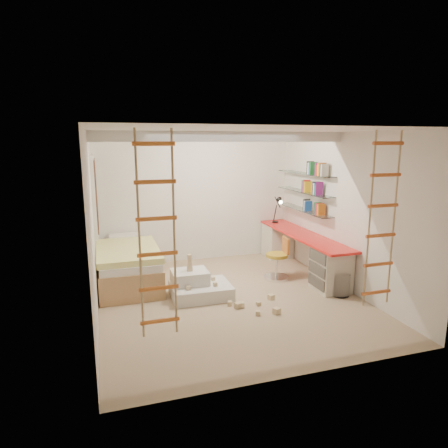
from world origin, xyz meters
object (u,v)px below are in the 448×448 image
object	(u,v)px
desk	(301,251)
swivel_chair	(278,264)
bed	(128,265)
play_platform	(198,287)

from	to	relation	value
desk	swivel_chair	distance (m)	0.65
bed	swivel_chair	world-z (taller)	swivel_chair
desk	bed	xyz separation A→B (m)	(-3.20, 0.36, -0.07)
bed	desk	bearing A→B (deg)	-6.49
desk	play_platform	world-z (taller)	desk
desk	swivel_chair	world-z (taller)	swivel_chair
bed	play_platform	size ratio (longest dim) A/B	2.10
swivel_chair	play_platform	bearing A→B (deg)	-166.42
bed	swivel_chair	xyz separation A→B (m)	(2.60, -0.60, -0.05)
desk	play_platform	bearing A→B (deg)	-164.04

